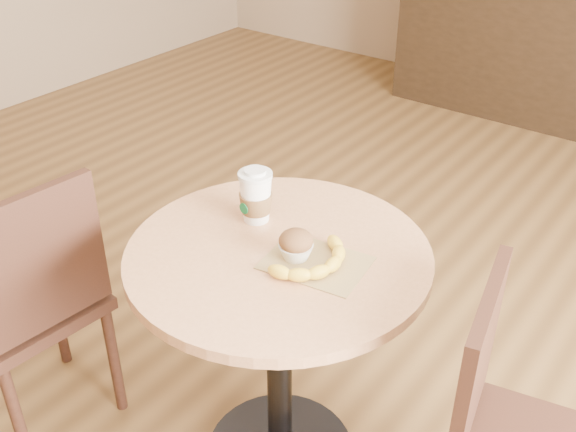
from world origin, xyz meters
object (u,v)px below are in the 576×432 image
object	(u,v)px
cafe_table	(279,313)
coffee_cup	(256,198)
chair_left	(32,302)
banana	(316,260)
muffin	(296,245)

from	to	relation	value
cafe_table	coffee_cup	bearing A→B (deg)	149.23
chair_left	banana	distance (m)	0.87
chair_left	banana	size ratio (longest dim) A/B	3.68
chair_left	muffin	size ratio (longest dim) A/B	10.28
coffee_cup	muffin	bearing A→B (deg)	-16.38
cafe_table	chair_left	xyz separation A→B (m)	(-0.64, -0.31, -0.07)
coffee_cup	chair_left	bearing A→B (deg)	-135.24
cafe_table	coffee_cup	world-z (taller)	coffee_cup
cafe_table	coffee_cup	distance (m)	0.31
cafe_table	chair_left	size ratio (longest dim) A/B	0.87
cafe_table	coffee_cup	size ratio (longest dim) A/B	5.11
banana	coffee_cup	bearing A→B (deg)	178.58
coffee_cup	banana	bearing A→B (deg)	-11.12
cafe_table	banana	world-z (taller)	banana
chair_left	muffin	xyz separation A→B (m)	(0.70, 0.31, 0.31)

